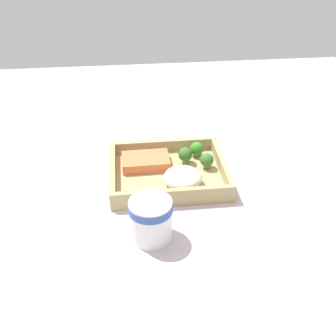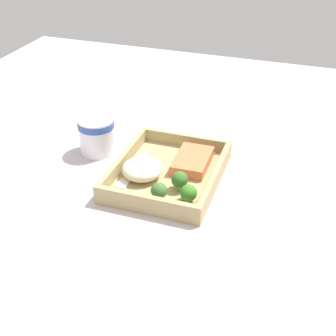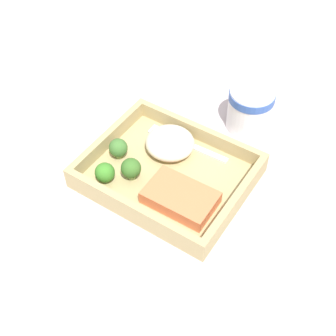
% 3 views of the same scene
% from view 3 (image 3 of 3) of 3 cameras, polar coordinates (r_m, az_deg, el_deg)
% --- Properties ---
extents(ground_plane, '(1.60, 1.60, 0.02)m').
position_cam_3_polar(ground_plane, '(0.81, 0.00, -1.73)').
color(ground_plane, '#C0B2B9').
extents(takeout_tray, '(0.27, 0.22, 0.01)m').
position_cam_3_polar(takeout_tray, '(0.80, 0.00, -1.00)').
color(takeout_tray, tan).
rests_on(takeout_tray, ground_plane).
extents(tray_rim, '(0.27, 0.22, 0.03)m').
position_cam_3_polar(tray_rim, '(0.79, 0.00, -0.01)').
color(tray_rim, tan).
rests_on(tray_rim, takeout_tray).
extents(salmon_fillet, '(0.11, 0.07, 0.02)m').
position_cam_3_polar(salmon_fillet, '(0.75, 1.52, -3.61)').
color(salmon_fillet, '#E37245').
rests_on(salmon_fillet, takeout_tray).
extents(mashed_potatoes, '(0.09, 0.09, 0.04)m').
position_cam_3_polar(mashed_potatoes, '(0.82, 0.25, 3.08)').
color(mashed_potatoes, beige).
rests_on(mashed_potatoes, takeout_tray).
extents(broccoli_floret_1, '(0.03, 0.03, 0.04)m').
position_cam_3_polar(broccoli_floret_1, '(0.78, -4.53, -0.06)').
color(broccoli_floret_1, '#81A662').
rests_on(broccoli_floret_1, takeout_tray).
extents(broccoli_floret_2, '(0.03, 0.03, 0.04)m').
position_cam_3_polar(broccoli_floret_2, '(0.81, -6.08, 2.43)').
color(broccoli_floret_2, '#7C9951').
rests_on(broccoli_floret_2, takeout_tray).
extents(broccoli_floret_3, '(0.03, 0.03, 0.04)m').
position_cam_3_polar(broccoli_floret_3, '(0.78, -7.71, -0.57)').
color(broccoli_floret_3, '#7E9855').
rests_on(broccoli_floret_3, takeout_tray).
extents(fork, '(0.16, 0.02, 0.00)m').
position_cam_3_polar(fork, '(0.85, 1.80, 3.17)').
color(fork, silver).
rests_on(fork, takeout_tray).
extents(paper_cup, '(0.08, 0.08, 0.09)m').
position_cam_3_polar(paper_cup, '(0.88, 9.99, 7.33)').
color(paper_cup, white).
rests_on(paper_cup, ground_plane).
extents(receipt_slip, '(0.15, 0.17, 0.00)m').
position_cam_3_polar(receipt_slip, '(0.72, 13.49, -12.19)').
color(receipt_slip, white).
rests_on(receipt_slip, ground_plane).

